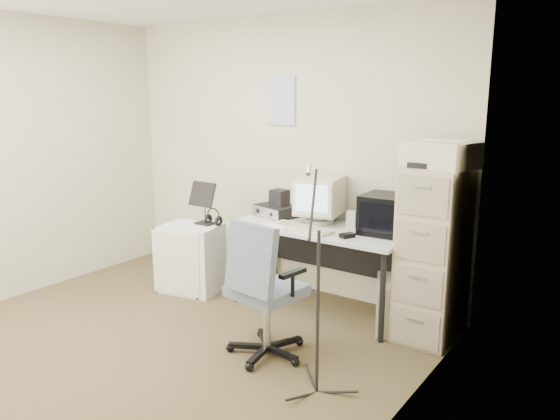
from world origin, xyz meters
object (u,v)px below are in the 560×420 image
Objects in this scene: filing_cabinet at (434,254)px; desk at (321,268)px; office_chair at (267,288)px; side_cart at (192,258)px.

filing_cabinet is 0.99m from desk.
filing_cabinet is at bearing 57.16° from office_chair.
filing_cabinet is 0.87× the size of desk.
side_cart is (-1.21, -0.32, -0.05)m from desk.
filing_cabinet reaches higher than office_chair.
desk is (-0.95, -0.03, -0.29)m from filing_cabinet.
desk is 0.96m from office_chair.
office_chair is 1.47m from side_cart.
desk is at bearing 104.86° from office_chair.
side_cart is (-2.16, -0.35, -0.33)m from filing_cabinet.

